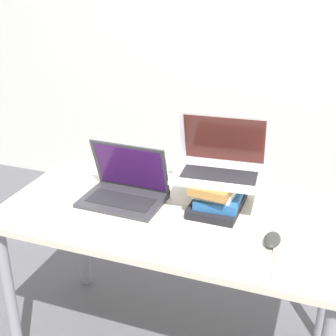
{
  "coord_description": "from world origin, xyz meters",
  "views": [
    {
      "loc": [
        0.54,
        -1.2,
        1.7
      ],
      "look_at": [
        -0.03,
        0.37,
        0.94
      ],
      "focal_mm": 50.0,
      "sensor_mm": 36.0,
      "label": 1
    }
  ],
  "objects_px": {
    "wireless_keyboard": "(202,236)",
    "mouse": "(272,240)",
    "notepad": "(304,265)",
    "laptop_left": "(125,189)",
    "laptop_on_books": "(221,163)",
    "book_stack": "(219,194)"
  },
  "relations": [
    {
      "from": "wireless_keyboard",
      "to": "mouse",
      "type": "height_order",
      "value": "mouse"
    },
    {
      "from": "wireless_keyboard",
      "to": "mouse",
      "type": "relative_size",
      "value": 2.59
    },
    {
      "from": "wireless_keyboard",
      "to": "notepad",
      "type": "bearing_deg",
      "value": -8.07
    },
    {
      "from": "laptop_left",
      "to": "laptop_on_books",
      "type": "xyz_separation_m",
      "value": [
        0.38,
        0.1,
        0.14
      ]
    },
    {
      "from": "wireless_keyboard",
      "to": "mouse",
      "type": "distance_m",
      "value": 0.25
    },
    {
      "from": "book_stack",
      "to": "notepad",
      "type": "relative_size",
      "value": 1.01
    },
    {
      "from": "laptop_left",
      "to": "wireless_keyboard",
      "type": "relative_size",
      "value": 1.25
    },
    {
      "from": "mouse",
      "to": "wireless_keyboard",
      "type": "bearing_deg",
      "value": -168.73
    },
    {
      "from": "book_stack",
      "to": "notepad",
      "type": "height_order",
      "value": "book_stack"
    },
    {
      "from": "laptop_left",
      "to": "laptop_on_books",
      "type": "relative_size",
      "value": 0.9
    },
    {
      "from": "laptop_left",
      "to": "laptop_on_books",
      "type": "distance_m",
      "value": 0.42
    },
    {
      "from": "laptop_left",
      "to": "mouse",
      "type": "xyz_separation_m",
      "value": [
        0.63,
        -0.12,
        -0.03
      ]
    },
    {
      "from": "laptop_left",
      "to": "book_stack",
      "type": "relative_size",
      "value": 1.17
    },
    {
      "from": "book_stack",
      "to": "laptop_on_books",
      "type": "relative_size",
      "value": 0.77
    },
    {
      "from": "laptop_left",
      "to": "mouse",
      "type": "height_order",
      "value": "laptop_left"
    },
    {
      "from": "book_stack",
      "to": "laptop_on_books",
      "type": "xyz_separation_m",
      "value": [
        -0.0,
        0.03,
        0.12
      ]
    },
    {
      "from": "notepad",
      "to": "laptop_on_books",
      "type": "bearing_deg",
      "value": 138.98
    },
    {
      "from": "laptop_left",
      "to": "book_stack",
      "type": "height_order",
      "value": "laptop_left"
    },
    {
      "from": "book_stack",
      "to": "notepad",
      "type": "distance_m",
      "value": 0.47
    },
    {
      "from": "laptop_left",
      "to": "laptop_on_books",
      "type": "bearing_deg",
      "value": 14.33
    },
    {
      "from": "laptop_left",
      "to": "wireless_keyboard",
      "type": "bearing_deg",
      "value": -24.12
    },
    {
      "from": "laptop_left",
      "to": "mouse",
      "type": "relative_size",
      "value": 3.24
    }
  ]
}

